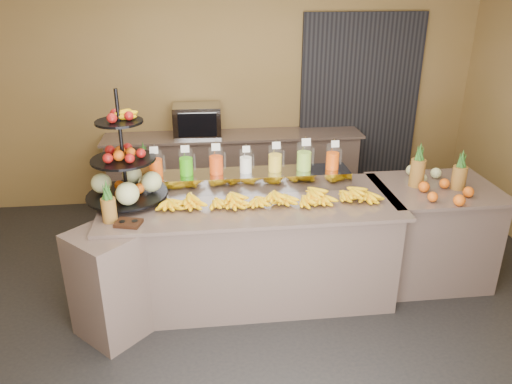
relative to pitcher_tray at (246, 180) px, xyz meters
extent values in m
plane|color=black|center=(0.01, -0.58, -1.01)|extent=(6.00, 6.00, 0.00)
cube|color=olive|center=(0.01, 1.93, 0.39)|extent=(6.00, 0.02, 2.80)
cube|color=black|center=(1.61, 1.88, 0.19)|extent=(1.50, 0.06, 2.20)
cube|color=gray|center=(0.01, -0.28, -0.56)|extent=(2.40, 0.90, 0.90)
cube|color=gray|center=(0.01, -0.28, -0.09)|extent=(2.50, 1.00, 0.03)
cube|color=gray|center=(-1.14, -0.68, -0.56)|extent=(0.71, 0.71, 0.90)
cube|color=gray|center=(1.71, -0.18, -0.56)|extent=(1.00, 0.80, 0.90)
cube|color=gray|center=(1.71, -0.18, -0.09)|extent=(1.08, 0.88, 0.03)
cube|color=gray|center=(0.01, 1.67, -0.56)|extent=(3.00, 0.50, 0.90)
cube|color=gray|center=(0.01, 1.67, -0.09)|extent=(3.10, 0.55, 0.03)
cube|color=gray|center=(0.00, 0.00, 0.00)|extent=(1.85, 0.30, 0.15)
cylinder|color=silver|center=(-0.78, 0.00, 0.19)|extent=(0.12, 0.12, 0.22)
cylinder|color=#D34002|center=(-0.78, 0.00, 0.15)|extent=(0.11, 0.11, 0.15)
cylinder|color=gray|center=(-0.80, 0.01, 0.24)|extent=(0.01, 0.01, 0.26)
cube|color=white|center=(-0.78, -0.06, 0.33)|extent=(0.07, 0.02, 0.06)
cylinder|color=silver|center=(-0.52, 0.00, 0.19)|extent=(0.12, 0.12, 0.22)
cylinder|color=#2EA905|center=(-0.52, 0.00, 0.15)|extent=(0.11, 0.11, 0.15)
cylinder|color=gray|center=(-0.54, 0.01, 0.24)|extent=(0.01, 0.01, 0.26)
cube|color=white|center=(-0.52, -0.06, 0.33)|extent=(0.07, 0.02, 0.06)
cylinder|color=silver|center=(-0.26, 0.00, 0.19)|extent=(0.13, 0.13, 0.23)
cylinder|color=#E63F07|center=(-0.26, 0.00, 0.15)|extent=(0.12, 0.12, 0.16)
cylinder|color=gray|center=(-0.28, 0.01, 0.24)|extent=(0.01, 0.01, 0.27)
cube|color=white|center=(-0.26, -0.06, 0.34)|extent=(0.07, 0.02, 0.06)
cylinder|color=silver|center=(0.00, 0.00, 0.18)|extent=(0.11, 0.11, 0.20)
cylinder|color=white|center=(0.00, 0.00, 0.14)|extent=(0.10, 0.10, 0.14)
cylinder|color=gray|center=(-0.01, 0.01, 0.22)|extent=(0.01, 0.01, 0.24)
cube|color=white|center=(0.00, -0.05, 0.31)|extent=(0.06, 0.02, 0.06)
cylinder|color=silver|center=(0.26, 0.00, 0.19)|extent=(0.12, 0.12, 0.23)
cylinder|color=yellow|center=(0.26, 0.00, 0.15)|extent=(0.12, 0.12, 0.15)
cylinder|color=gray|center=(0.24, 0.01, 0.24)|extent=(0.01, 0.01, 0.27)
cube|color=white|center=(0.26, -0.06, 0.33)|extent=(0.07, 0.02, 0.06)
cylinder|color=silver|center=(0.52, 0.00, 0.20)|extent=(0.13, 0.13, 0.24)
cylinder|color=#8FC63D|center=(0.52, 0.00, 0.16)|extent=(0.12, 0.12, 0.17)
cylinder|color=gray|center=(0.50, 0.01, 0.25)|extent=(0.01, 0.01, 0.29)
cube|color=white|center=(0.52, -0.06, 0.35)|extent=(0.08, 0.02, 0.07)
cylinder|color=silver|center=(0.78, 0.00, 0.19)|extent=(0.12, 0.12, 0.22)
cylinder|color=#ED4C00|center=(0.78, 0.00, 0.15)|extent=(0.11, 0.11, 0.15)
cylinder|color=gray|center=(0.76, 0.01, 0.24)|extent=(0.01, 0.01, 0.26)
cube|color=white|center=(0.78, -0.06, 0.33)|extent=(0.07, 0.02, 0.06)
ellipsoid|color=yellow|center=(-0.66, -0.35, -0.03)|extent=(0.23, 0.17, 0.09)
ellipsoid|color=yellow|center=(-0.47, -0.35, -0.03)|extent=(0.23, 0.17, 0.09)
ellipsoid|color=yellow|center=(-0.29, -0.35, -0.03)|extent=(0.23, 0.17, 0.09)
ellipsoid|color=yellow|center=(-0.11, -0.35, -0.03)|extent=(0.23, 0.17, 0.09)
ellipsoid|color=yellow|center=(0.07, -0.35, -0.03)|extent=(0.23, 0.17, 0.09)
ellipsoid|color=yellow|center=(0.26, -0.35, -0.03)|extent=(0.23, 0.17, 0.09)
ellipsoid|color=yellow|center=(0.44, -0.35, -0.03)|extent=(0.23, 0.17, 0.09)
ellipsoid|color=yellow|center=(0.62, -0.35, -0.03)|extent=(0.23, 0.17, 0.09)
ellipsoid|color=yellow|center=(0.81, -0.35, -0.03)|extent=(0.23, 0.17, 0.09)
ellipsoid|color=yellow|center=(0.99, -0.35, -0.03)|extent=(0.23, 0.17, 0.09)
ellipsoid|color=yellow|center=(-0.49, -0.35, 0.04)|extent=(0.19, 0.15, 0.08)
ellipsoid|color=yellow|center=(-0.16, -0.35, 0.04)|extent=(0.19, 0.15, 0.08)
ellipsoid|color=yellow|center=(0.17, -0.35, 0.04)|extent=(0.19, 0.15, 0.08)
ellipsoid|color=yellow|center=(0.50, -0.35, 0.04)|extent=(0.19, 0.15, 0.08)
ellipsoid|color=yellow|center=(0.82, -0.35, 0.04)|extent=(0.19, 0.15, 0.08)
cylinder|color=black|center=(-1.02, -0.16, 0.40)|extent=(0.03, 0.03, 0.95)
cylinder|color=black|center=(-1.02, -0.16, -0.02)|extent=(0.71, 0.71, 0.02)
cylinder|color=black|center=(-1.02, -0.16, 0.29)|extent=(0.55, 0.55, 0.02)
cylinder|color=black|center=(-1.02, -0.16, 0.61)|extent=(0.40, 0.40, 0.02)
sphere|color=beige|center=(-0.81, -0.16, 0.08)|extent=(0.18, 0.18, 0.18)
sphere|color=maroon|center=(-0.87, -0.16, 0.35)|extent=(0.08, 0.08, 0.08)
sphere|color=orange|center=(-1.13, -0.16, 0.04)|extent=(0.09, 0.09, 0.09)
cube|color=black|center=(-0.96, -0.62, -0.06)|extent=(0.22, 0.19, 0.03)
cylinder|color=brown|center=(-1.11, -0.54, 0.02)|extent=(0.11, 0.11, 0.19)
cone|color=#174718|center=(-1.11, -0.54, 0.20)|extent=(0.06, 0.06, 0.16)
cylinder|color=brown|center=(-0.89, 0.15, 0.05)|extent=(0.14, 0.14, 0.26)
cone|color=#174718|center=(-0.89, 0.15, 0.26)|extent=(0.07, 0.07, 0.16)
cylinder|color=brown|center=(1.53, -0.13, 0.05)|extent=(0.14, 0.14, 0.25)
cylinder|color=brown|center=(1.88, -0.23, 0.03)|extent=(0.13, 0.13, 0.21)
ellipsoid|color=orange|center=(1.69, -0.39, -0.03)|extent=(0.38, 0.25, 0.09)
cube|color=gray|center=(-0.41, 1.67, 0.11)|extent=(0.56, 0.40, 0.37)
camera|label=1|loc=(-0.39, -4.10, 1.66)|focal=35.00mm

